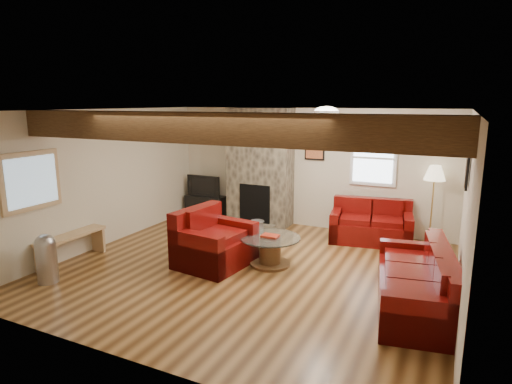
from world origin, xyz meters
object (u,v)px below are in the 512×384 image
Objects in this scene: coffee_table at (270,251)px; tv_cabinet at (206,205)px; loveseat at (371,222)px; floor_lamp at (435,177)px; sofa_three at (415,278)px; armchair_red at (215,238)px; television at (205,185)px.

coffee_table is 3.44m from tv_cabinet.
loveseat is 1.00× the size of floor_lamp.
floor_lamp is (1.03, 0.32, 0.88)m from loveseat.
sofa_three is 2.68m from loveseat.
floor_lamp is at bearing -42.80° from armchair_red.
loveseat reaches higher than tv_cabinet.
armchair_red reaches higher than coffee_table.
floor_lamp reaches higher than loveseat.
coffee_table is 3.36m from floor_lamp.
tv_cabinet is at bearing 166.76° from loveseat.
tv_cabinet is 5.01m from floor_lamp.
sofa_three is at bearing -76.47° from loveseat.
floor_lamp reaches higher than sofa_three.
tv_cabinet is 0.63× the size of floor_lamp.
sofa_three reaches higher than tv_cabinet.
loveseat is 3.89m from tv_cabinet.
floor_lamp reaches higher than television.
loveseat is 1.75× the size of television.
sofa_three is 3.10m from armchair_red.
armchair_red is at bearing -140.85° from loveseat.
armchair_red is 4.14m from floor_lamp.
loveseat is at bearing -162.72° from floor_lamp.
sofa_three is 5.64m from television.
armchair_red is at bearing -139.82° from floor_lamp.
sofa_three is 2.43× the size of television.
armchair_red is (-2.07, -2.30, 0.06)m from loveseat.
coffee_table is (-2.27, 0.55, -0.16)m from sofa_three.
floor_lamp reaches higher than tv_cabinet.
tv_cabinet is at bearing -129.39° from sofa_three.
floor_lamp is at bearing 0.23° from tv_cabinet.
coffee_table is 3.48m from television.
television reaches higher than tv_cabinet.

